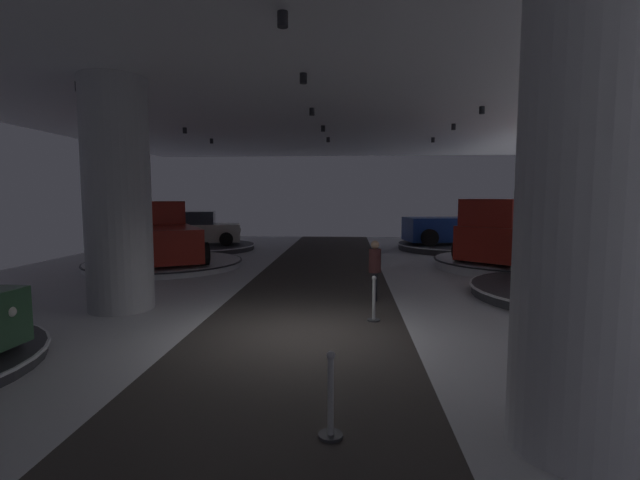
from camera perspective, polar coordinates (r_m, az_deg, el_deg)
ground at (r=9.11m, az=-2.68°, el=-12.06°), size 24.00×44.00×0.06m
ceiling_with_spotlights at (r=9.13m, az=-2.85°, el=23.53°), size 24.00×44.00×0.39m
column_left at (r=11.75m, az=-24.42°, el=5.14°), size 1.53×1.53×5.50m
column_right at (r=5.41m, az=30.77°, el=5.01°), size 1.36×1.36×5.50m
brand_sign_pylon at (r=9.38m, az=30.06°, el=1.03°), size 1.28×0.67×4.09m
display_platform_mid_right at (r=14.03m, az=30.58°, el=-5.80°), size 5.86×5.86×0.28m
display_car_mid_right at (r=13.86m, az=30.78°, el=-2.21°), size 3.14×4.54×1.71m
display_platform_deep_left at (r=24.04m, az=-15.15°, el=-0.83°), size 5.76×5.76×0.27m
display_car_deep_left at (r=23.97m, az=-15.27°, el=1.28°), size 4.50×2.95×1.71m
display_platform_deep_right at (r=24.21m, az=17.04°, el=-0.77°), size 6.09×6.09×0.33m
pickup_truck_deep_right at (r=24.24m, az=17.82°, el=1.78°), size 5.56×3.30×2.30m
display_platform_far_left at (r=18.51m, az=-19.15°, el=-2.82°), size 5.94×5.94×0.25m
pickup_truck_far_left at (r=18.71m, az=-19.36°, el=0.47°), size 4.50×5.66×2.30m
display_platform_far_right at (r=18.58m, az=23.29°, el=-2.77°), size 5.81×5.81×0.35m
pickup_truck_far_right at (r=18.17m, az=23.05°, el=0.54°), size 5.08×5.36×2.30m
visitor_walking_near at (r=11.84m, az=7.00°, el=-3.37°), size 0.32×0.32×1.59m
stanchion_a at (r=9.99m, az=6.87°, el=-8.16°), size 0.28×0.28×1.01m
stanchion_b at (r=5.38m, az=1.37°, el=-20.41°), size 0.28×0.28×1.01m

